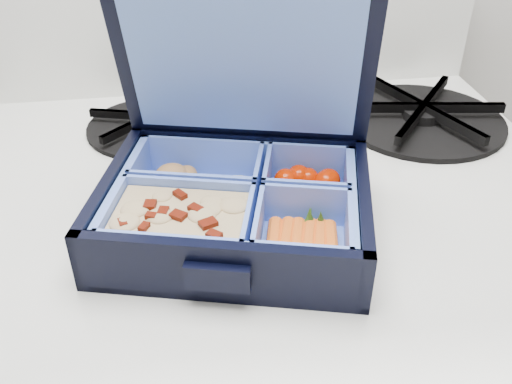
{
  "coord_description": "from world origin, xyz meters",
  "views": [
    {
      "loc": [
        0.52,
        1.19,
        1.3
      ],
      "look_at": [
        0.59,
        1.61,
        1.01
      ],
      "focal_mm": 40.0,
      "sensor_mm": 36.0,
      "label": 1
    }
  ],
  "objects": [
    {
      "name": "fork",
      "position": [
        0.65,
        1.73,
        0.98
      ],
      "size": [
        0.07,
        0.2,
        0.01
      ],
      "primitive_type": null,
      "rotation": [
        0.0,
        0.0,
        -0.23
      ],
      "color": "silver",
      "rests_on": "stove"
    },
    {
      "name": "burner_grate",
      "position": [
        0.82,
        1.78,
        0.99
      ],
      "size": [
        0.23,
        0.23,
        0.03
      ],
      "primitive_type": "cylinder",
      "rotation": [
        0.0,
        0.0,
        -0.15
      ],
      "color": "black",
      "rests_on": "stove"
    },
    {
      "name": "burner_grate_rear",
      "position": [
        0.49,
        1.82,
        0.99
      ],
      "size": [
        0.19,
        0.19,
        0.02
      ],
      "primitive_type": "cylinder",
      "rotation": [
        0.0,
        0.0,
        -0.29
      ],
      "color": "black",
      "rests_on": "stove"
    },
    {
      "name": "bento_box",
      "position": [
        0.57,
        1.6,
        1.01
      ],
      "size": [
        0.27,
        0.24,
        0.06
      ],
      "primitive_type": null,
      "rotation": [
        0.0,
        0.0,
        -0.26
      ],
      "color": "black",
      "rests_on": "stove"
    }
  ]
}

